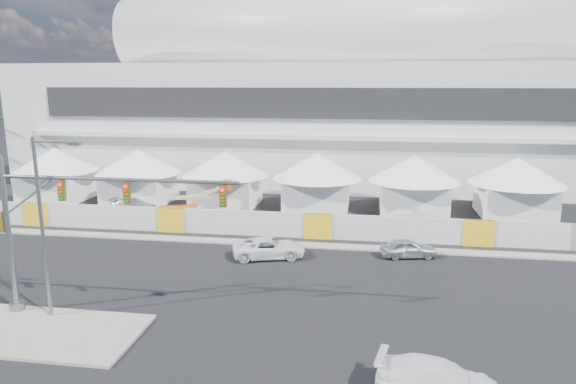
# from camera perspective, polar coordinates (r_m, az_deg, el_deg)

# --- Properties ---
(ground) EXTENTS (160.00, 160.00, 0.00)m
(ground) POSITION_cam_1_polar(r_m,az_deg,el_deg) (28.45, -12.12, -13.17)
(ground) COLOR black
(ground) RESTS_ON ground
(median_island) EXTENTS (10.00, 5.00, 0.15)m
(median_island) POSITION_cam_1_polar(r_m,az_deg,el_deg) (28.71, -25.96, -13.80)
(median_island) COLOR gray
(median_island) RESTS_ON ground
(far_curb) EXTENTS (80.00, 1.20, 0.12)m
(far_curb) POSITION_cam_1_polar(r_m,az_deg,el_deg) (39.74, 23.67, -6.43)
(far_curb) COLOR gray
(far_curb) RESTS_ON ground
(stadium) EXTENTS (80.00, 24.80, 21.98)m
(stadium) POSITION_cam_1_polar(r_m,az_deg,el_deg) (65.48, 8.12, 9.82)
(stadium) COLOR silver
(stadium) RESTS_ON ground
(tent_row) EXTENTS (53.40, 8.40, 5.40)m
(tent_row) POSITION_cam_1_polar(r_m,az_deg,el_deg) (49.58, -1.93, 1.86)
(tent_row) COLOR white
(tent_row) RESTS_ON ground
(hoarding_fence) EXTENTS (70.00, 0.25, 2.00)m
(hoarding_fence) POSITION_cam_1_polar(r_m,az_deg,el_deg) (40.14, 3.32, -3.80)
(hoarding_fence) COLOR silver
(hoarding_fence) RESTS_ON ground
(sedan_silver) EXTENTS (2.28, 4.08, 1.31)m
(sedan_silver) POSITION_cam_1_polar(r_m,az_deg,el_deg) (36.96, 13.21, -6.10)
(sedan_silver) COLOR silver
(sedan_silver) RESTS_ON ground
(pickup_curb) EXTENTS (3.59, 5.46, 1.39)m
(pickup_curb) POSITION_cam_1_polar(r_m,az_deg,el_deg) (35.97, -2.14, -6.22)
(pickup_curb) COLOR white
(pickup_curb) RESTS_ON ground
(pickup_near) EXTENTS (2.91, 5.15, 1.41)m
(pickup_near) POSITION_cam_1_polar(r_m,az_deg,el_deg) (22.06, 16.42, -19.35)
(pickup_near) COLOR white
(pickup_near) RESTS_ON ground
(lot_car_a) EXTENTS (1.83, 4.86, 1.59)m
(lot_car_a) POSITION_cam_1_polar(r_m,az_deg,el_deg) (43.80, 13.61, -3.04)
(lot_car_a) COLOR silver
(lot_car_a) RESTS_ON ground
(lot_car_c) EXTENTS (2.10, 4.52, 1.28)m
(lot_car_c) POSITION_cam_1_polar(r_m,az_deg,el_deg) (50.41, -16.73, -1.40)
(lot_car_c) COLOR #B3B3B8
(lot_car_c) RESTS_ON ground
(traffic_mast) EXTENTS (12.71, 0.80, 8.28)m
(traffic_mast) POSITION_cam_1_polar(r_m,az_deg,el_deg) (28.64, -24.60, -3.56)
(traffic_mast) COLOR slate
(traffic_mast) RESTS_ON median_island
(streetlight_median) EXTENTS (2.57, 0.26, 9.30)m
(streetlight_median) POSITION_cam_1_polar(r_m,az_deg,el_deg) (28.29, -25.35, -2.44)
(streetlight_median) COLOR slate
(streetlight_median) RESTS_ON median_island
(boom_lift) EXTENTS (6.75, 2.39, 3.32)m
(boom_lift) POSITION_cam_1_polar(r_m,az_deg,el_deg) (46.94, -11.37, -1.79)
(boom_lift) COLOR #CA5013
(boom_lift) RESTS_ON ground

